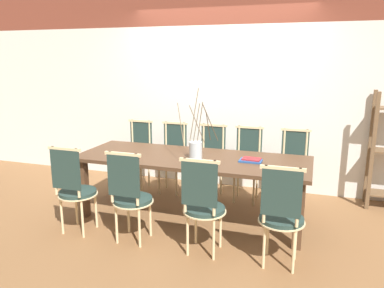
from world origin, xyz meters
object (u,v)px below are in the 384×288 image
at_px(chair_far_center, 211,159).
at_px(dining_table, 192,164).
at_px(chair_near_center, 203,204).
at_px(book_stack, 251,160).
at_px(vase_centerpiece, 196,149).

bearing_deg(chair_far_center, dining_table, 89.34).
bearing_deg(chair_far_center, chair_near_center, 103.03).
relative_size(dining_table, book_stack, 10.90).
bearing_deg(chair_near_center, vase_centerpiece, 112.98).
distance_m(dining_table, chair_far_center, 0.78).
bearing_deg(chair_near_center, chair_far_center, 103.03).
xyz_separation_m(chair_near_center, vase_centerpiece, (-0.30, 0.71, 0.33)).
bearing_deg(chair_near_center, book_stack, 69.03).
bearing_deg(chair_far_center, book_stack, 131.42).
bearing_deg(chair_far_center, vase_centerpiece, 93.76).
xyz_separation_m(dining_table, chair_far_center, (0.01, 0.77, -0.14)).
bearing_deg(book_stack, chair_far_center, 131.42).
height_order(dining_table, chair_far_center, chair_far_center).
relative_size(vase_centerpiece, book_stack, 3.23).
distance_m(dining_table, chair_near_center, 0.86).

